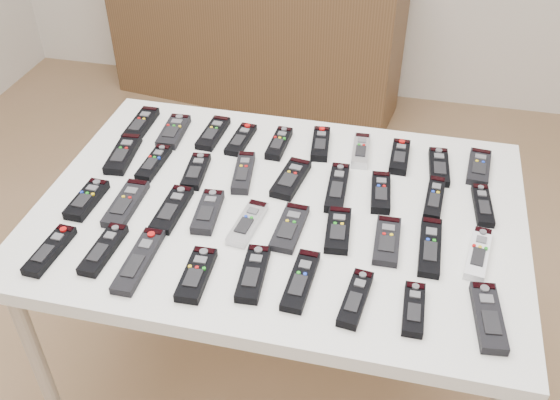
% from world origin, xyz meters
% --- Properties ---
extents(ground, '(4.00, 4.00, 0.00)m').
position_xyz_m(ground, '(0.00, 0.00, 0.00)').
color(ground, '#94734B').
rests_on(ground, ground).
extents(table, '(1.25, 0.88, 0.78)m').
position_xyz_m(table, '(0.07, -0.10, 0.72)').
color(table, white).
rests_on(table, ground).
extents(sideboard, '(1.63, 0.60, 0.80)m').
position_xyz_m(sideboard, '(-0.52, 1.78, 0.40)').
color(sideboard, '#4A331D').
rests_on(sideboard, ground).
extents(remote_0, '(0.06, 0.18, 0.02)m').
position_xyz_m(remote_0, '(-0.44, 0.18, 0.79)').
color(remote_0, black).
rests_on(remote_0, table).
extents(remote_1, '(0.07, 0.17, 0.02)m').
position_xyz_m(remote_1, '(-0.33, 0.16, 0.79)').
color(remote_1, black).
rests_on(remote_1, table).
extents(remote_2, '(0.06, 0.17, 0.02)m').
position_xyz_m(remote_2, '(-0.21, 0.18, 0.79)').
color(remote_2, black).
rests_on(remote_2, table).
extents(remote_3, '(0.06, 0.16, 0.02)m').
position_xyz_m(remote_3, '(-0.12, 0.17, 0.79)').
color(remote_3, black).
rests_on(remote_3, table).
extents(remote_4, '(0.05, 0.16, 0.02)m').
position_xyz_m(remote_4, '(-0.00, 0.17, 0.79)').
color(remote_4, black).
rests_on(remote_4, table).
extents(remote_5, '(0.07, 0.16, 0.02)m').
position_xyz_m(remote_5, '(0.12, 0.20, 0.79)').
color(remote_5, black).
rests_on(remote_5, table).
extents(remote_6, '(0.06, 0.16, 0.02)m').
position_xyz_m(remote_6, '(0.24, 0.19, 0.79)').
color(remote_6, '#B7B7BC').
rests_on(remote_6, table).
extents(remote_7, '(0.05, 0.15, 0.02)m').
position_xyz_m(remote_7, '(0.35, 0.18, 0.79)').
color(remote_7, black).
rests_on(remote_7, table).
extents(remote_8, '(0.06, 0.17, 0.02)m').
position_xyz_m(remote_8, '(0.46, 0.16, 0.79)').
color(remote_8, black).
rests_on(remote_8, table).
extents(remote_9, '(0.07, 0.16, 0.02)m').
position_xyz_m(remote_9, '(0.57, 0.18, 0.79)').
color(remote_9, black).
rests_on(remote_9, table).
extents(remote_10, '(0.08, 0.19, 0.02)m').
position_xyz_m(remote_10, '(-0.42, 0.01, 0.79)').
color(remote_10, black).
rests_on(remote_10, table).
extents(remote_11, '(0.05, 0.16, 0.02)m').
position_xyz_m(remote_11, '(-0.32, -0.01, 0.79)').
color(remote_11, black).
rests_on(remote_11, table).
extents(remote_12, '(0.07, 0.16, 0.02)m').
position_xyz_m(remote_12, '(-0.19, -0.02, 0.79)').
color(remote_12, black).
rests_on(remote_12, table).
extents(remote_13, '(0.07, 0.18, 0.02)m').
position_xyz_m(remote_13, '(-0.06, 0.00, 0.79)').
color(remote_13, black).
rests_on(remote_13, table).
extents(remote_14, '(0.08, 0.18, 0.02)m').
position_xyz_m(remote_14, '(0.07, 0.01, 0.79)').
color(remote_14, black).
rests_on(remote_14, table).
extents(remote_15, '(0.06, 0.20, 0.02)m').
position_xyz_m(remote_15, '(0.20, -0.00, 0.79)').
color(remote_15, black).
rests_on(remote_15, table).
extents(remote_16, '(0.06, 0.16, 0.02)m').
position_xyz_m(remote_16, '(0.32, 0.00, 0.79)').
color(remote_16, black).
rests_on(remote_16, table).
extents(remote_17, '(0.05, 0.17, 0.02)m').
position_xyz_m(remote_17, '(0.46, 0.01, 0.79)').
color(remote_17, black).
rests_on(remote_17, table).
extents(remote_18, '(0.06, 0.16, 0.02)m').
position_xyz_m(remote_18, '(0.58, 0.01, 0.79)').
color(remote_18, black).
rests_on(remote_18, table).
extents(remote_19, '(0.06, 0.16, 0.02)m').
position_xyz_m(remote_19, '(-0.43, -0.20, 0.79)').
color(remote_19, black).
rests_on(remote_19, table).
extents(remote_20, '(0.06, 0.19, 0.02)m').
position_xyz_m(remote_20, '(-0.32, -0.19, 0.79)').
color(remote_20, black).
rests_on(remote_20, table).
extents(remote_21, '(0.06, 0.18, 0.02)m').
position_xyz_m(remote_21, '(-0.20, -0.19, 0.79)').
color(remote_21, black).
rests_on(remote_21, table).
extents(remote_22, '(0.07, 0.16, 0.02)m').
position_xyz_m(remote_22, '(-0.10, -0.18, 0.79)').
color(remote_22, black).
rests_on(remote_22, table).
extents(remote_23, '(0.07, 0.17, 0.02)m').
position_xyz_m(remote_23, '(0.01, -0.20, 0.79)').
color(remote_23, '#B7B7BC').
rests_on(remote_23, table).
extents(remote_24, '(0.07, 0.17, 0.02)m').
position_xyz_m(remote_24, '(0.11, -0.19, 0.79)').
color(remote_24, black).
rests_on(remote_24, table).
extents(remote_25, '(0.07, 0.16, 0.02)m').
position_xyz_m(remote_25, '(0.23, -0.17, 0.79)').
color(remote_25, black).
rests_on(remote_25, table).
extents(remote_26, '(0.06, 0.16, 0.02)m').
position_xyz_m(remote_26, '(0.35, -0.19, 0.79)').
color(remote_26, black).
rests_on(remote_26, table).
extents(remote_27, '(0.05, 0.20, 0.02)m').
position_xyz_m(remote_27, '(0.45, -0.18, 0.79)').
color(remote_27, black).
rests_on(remote_27, table).
extents(remote_28, '(0.07, 0.18, 0.02)m').
position_xyz_m(remote_28, '(0.56, -0.18, 0.79)').
color(remote_28, silver).
rests_on(remote_28, table).
extents(remote_29, '(0.06, 0.17, 0.02)m').
position_xyz_m(remote_29, '(-0.42, -0.40, 0.79)').
color(remote_29, black).
rests_on(remote_29, table).
extents(remote_30, '(0.05, 0.17, 0.02)m').
position_xyz_m(remote_30, '(-0.30, -0.37, 0.79)').
color(remote_30, black).
rests_on(remote_30, table).
extents(remote_31, '(0.05, 0.21, 0.02)m').
position_xyz_m(remote_31, '(-0.21, -0.38, 0.79)').
color(remote_31, black).
rests_on(remote_31, table).
extents(remote_32, '(0.06, 0.16, 0.02)m').
position_xyz_m(remote_32, '(-0.06, -0.40, 0.79)').
color(remote_32, black).
rests_on(remote_32, table).
extents(remote_33, '(0.06, 0.17, 0.02)m').
position_xyz_m(remote_33, '(0.06, -0.37, 0.79)').
color(remote_33, black).
rests_on(remote_33, table).
extents(remote_34, '(0.06, 0.19, 0.02)m').
position_xyz_m(remote_34, '(0.17, -0.36, 0.79)').
color(remote_34, black).
rests_on(remote_34, table).
extents(remote_35, '(0.06, 0.17, 0.02)m').
position_xyz_m(remote_35, '(0.30, -0.39, 0.79)').
color(remote_35, black).
rests_on(remote_35, table).
extents(remote_36, '(0.05, 0.14, 0.02)m').
position_xyz_m(remote_36, '(0.43, -0.39, 0.79)').
color(remote_36, black).
rests_on(remote_36, table).
extents(remote_37, '(0.08, 0.19, 0.02)m').
position_xyz_m(remote_37, '(0.58, -0.38, 0.79)').
color(remote_37, black).
rests_on(remote_37, table).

